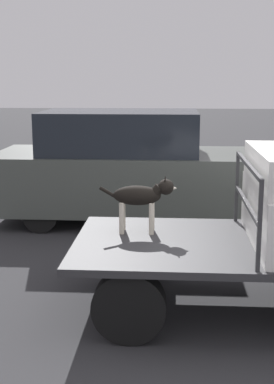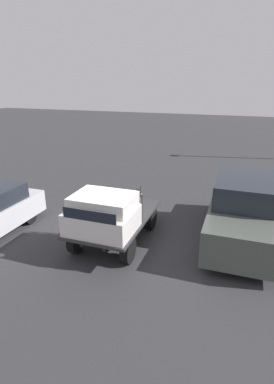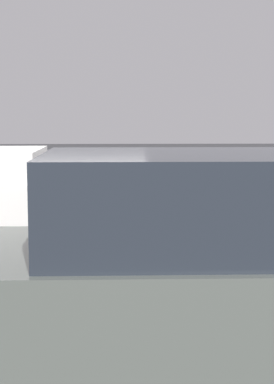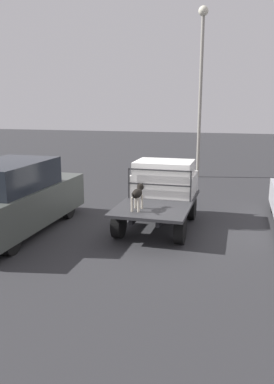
# 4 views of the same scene
# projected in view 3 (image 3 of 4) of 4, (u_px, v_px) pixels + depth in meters

# --- Properties ---
(ground_plane) EXTENTS (80.00, 80.00, 0.00)m
(ground_plane) POSITION_uv_depth(u_px,v_px,m) (57.00, 282.00, 8.91)
(ground_plane) COLOR #2D2D30
(flatbed_truck) EXTENTS (3.57, 1.98, 0.80)m
(flatbed_truck) POSITION_uv_depth(u_px,v_px,m) (56.00, 241.00, 8.84)
(flatbed_truck) COLOR black
(flatbed_truck) RESTS_ON ground
(truck_headboard) EXTENTS (0.04, 1.86, 0.89)m
(truck_headboard) POSITION_uv_depth(u_px,v_px,m) (46.00, 182.00, 8.74)
(truck_headboard) COLOR #2D2D30
(truck_headboard) RESTS_ON flatbed_truck
(dog) EXTENTS (0.92, 0.23, 0.68)m
(dog) POSITION_uv_depth(u_px,v_px,m) (132.00, 196.00, 8.47)
(dog) COLOR beige
(dog) RESTS_ON flatbed_truck
(parked_sedan) EXTENTS (4.22, 1.73, 1.56)m
(parked_sedan) POSITION_uv_depth(u_px,v_px,m) (14.00, 190.00, 12.87)
(parked_sedan) COLOR black
(parked_sedan) RESTS_ON ground
(parked_pickup_far) EXTENTS (5.00, 1.96, 2.02)m
(parked_pickup_far) POSITION_uv_depth(u_px,v_px,m) (195.00, 283.00, 5.10)
(parked_pickup_far) COLOR black
(parked_pickup_far) RESTS_ON ground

